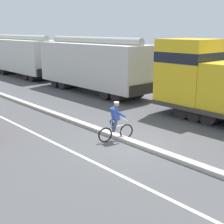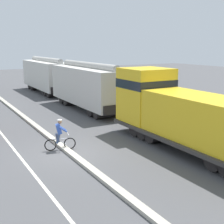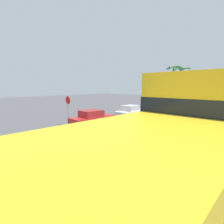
{
  "view_description": "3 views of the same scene",
  "coord_description": "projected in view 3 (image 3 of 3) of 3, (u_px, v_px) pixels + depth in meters",
  "views": [
    {
      "loc": [
        -8.93,
        -8.94,
        4.68
      ],
      "look_at": [
        0.38,
        1.42,
        1.0
      ],
      "focal_mm": 50.0,
      "sensor_mm": 36.0,
      "label": 1
    },
    {
      "loc": [
        -5.79,
        -15.01,
        5.66
      ],
      "look_at": [
        3.13,
        0.65,
        1.75
      ],
      "focal_mm": 50.0,
      "sensor_mm": 36.0,
      "label": 2
    },
    {
      "loc": [
        7.47,
        -4.61,
        3.83
      ],
      "look_at": [
        -4.82,
        7.97,
        1.22
      ],
      "focal_mm": 28.0,
      "sensor_mm": 36.0,
      "label": 3
    }
  ],
  "objects": [
    {
      "name": "ground_plane",
      "position": [
        71.0,
        161.0,
        8.99
      ],
      "size": [
        120.0,
        120.0,
        0.0
      ],
      "primitive_type": "plane",
      "color": "#4C4C4F"
    },
    {
      "name": "median_curb",
      "position": [
        139.0,
        136.0,
        13.22
      ],
      "size": [
        0.36,
        36.0,
        0.16
      ],
      "primitive_type": "cube",
      "color": "#B2AD9E",
      "rests_on": "ground"
    },
    {
      "name": "lane_stripe",
      "position": [
        116.0,
        131.0,
        14.89
      ],
      "size": [
        0.14,
        36.0,
        0.01
      ],
      "primitive_type": "cube",
      "color": "silver",
      "rests_on": "ground"
    },
    {
      "name": "locomotive",
      "position": [
        134.0,
        209.0,
        2.92
      ],
      "size": [
        3.1,
        11.61,
        4.2
      ],
      "color": "gold",
      "rests_on": "ground"
    },
    {
      "name": "parked_car_red",
      "position": [
        92.0,
        119.0,
        16.38
      ],
      "size": [
        1.94,
        4.25,
        1.62
      ],
      "color": "red",
      "rests_on": "ground"
    },
    {
      "name": "parked_car_white",
      "position": [
        131.0,
        112.0,
        20.5
      ],
      "size": [
        1.97,
        4.27,
        1.62
      ],
      "color": "silver",
      "rests_on": "ground"
    },
    {
      "name": "parked_car_green",
      "position": [
        155.0,
        108.0,
        24.5
      ],
      "size": [
        1.87,
        4.22,
        1.62
      ],
      "color": "#286B3D",
      "rests_on": "ground"
    },
    {
      "name": "cyclist",
      "position": [
        76.0,
        143.0,
        9.39
      ],
      "size": [
        1.67,
        0.58,
        1.71
      ],
      "color": "black",
      "rests_on": "ground"
    },
    {
      "name": "stop_sign",
      "position": [
        68.0,
        105.0,
        16.74
      ],
      "size": [
        0.76,
        0.08,
        2.88
      ],
      "color": "gray",
      "rests_on": "ground"
    },
    {
      "name": "palm_tree_near",
      "position": [
        174.0,
        78.0,
        30.6
      ],
      "size": [
        2.7,
        2.71,
        7.46
      ],
      "color": "#846647",
      "rests_on": "ground"
    },
    {
      "name": "palm_tree_far",
      "position": [
        181.0,
        80.0,
        28.07
      ],
      "size": [
        2.28,
        2.26,
        7.0
      ],
      "color": "#846647",
      "rests_on": "ground"
    }
  ]
}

